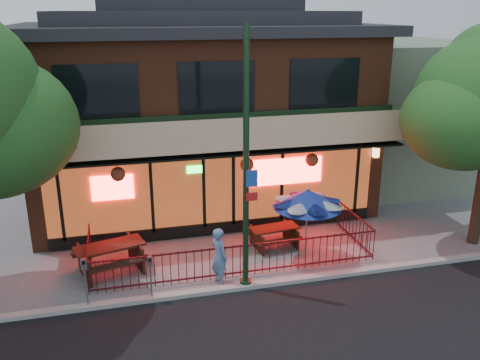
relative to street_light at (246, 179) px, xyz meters
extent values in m
plane|color=gray|center=(0.00, 0.40, -3.15)|extent=(80.00, 80.00, 0.00)
cube|color=#999993|center=(0.00, -0.10, -3.09)|extent=(80.00, 0.25, 0.12)
cube|color=brown|center=(0.00, 7.60, 0.10)|extent=(12.00, 8.00, 6.50)
cube|color=#59230F|center=(0.00, 3.58, -1.50)|extent=(11.00, 0.06, 2.60)
cube|color=#FF0C0C|center=(2.30, 3.50, -1.05)|extent=(2.60, 0.04, 0.90)
cube|color=#FF0C0C|center=(-3.40, 3.50, -1.15)|extent=(1.30, 0.04, 0.80)
cube|color=tan|center=(0.00, 3.10, 0.40)|extent=(12.20, 1.33, 1.26)
cube|color=black|center=(-3.60, 3.58, 1.85)|extent=(2.40, 0.06, 1.60)
cube|color=black|center=(0.00, 3.58, 1.85)|extent=(2.40, 0.06, 1.60)
cube|color=black|center=(3.60, 3.58, 1.85)|extent=(2.40, 0.06, 1.60)
cube|color=black|center=(0.00, 3.55, -2.90)|extent=(11.00, 0.12, 0.40)
cube|color=#FFC672|center=(5.60, 3.42, -0.60)|extent=(0.18, 0.18, 0.32)
cube|color=slate|center=(9.00, 8.10, -0.15)|extent=(6.00, 7.00, 6.00)
cube|color=#440E16|center=(0.00, 0.60, -2.20)|extent=(8.40, 0.04, 0.04)
cube|color=#440E16|center=(0.00, 0.60, -3.03)|extent=(8.40, 0.04, 0.04)
cube|color=#440E16|center=(-4.20, 1.90, -2.20)|extent=(0.04, 2.60, 0.04)
cube|color=#440E16|center=(4.20, 1.90, -2.20)|extent=(0.04, 2.60, 0.04)
cylinder|color=#440E16|center=(0.00, 0.60, -2.65)|extent=(0.02, 0.02, 1.00)
cylinder|color=#16321A|center=(0.00, 0.00, 0.35)|extent=(0.16, 0.16, 7.00)
cylinder|color=#16321A|center=(0.00, 0.00, -3.05)|extent=(0.32, 0.32, 0.20)
cube|color=#194CB2|center=(0.12, -0.15, 0.05)|extent=(0.30, 0.02, 0.45)
cube|color=red|center=(0.12, -0.15, -0.45)|extent=(0.30, 0.02, 0.22)
cube|color=#331912|center=(-4.34, 1.61, -2.75)|extent=(0.44, 1.38, 0.80)
cube|color=#331912|center=(-2.87, 2.02, -2.75)|extent=(0.44, 1.38, 0.80)
cube|color=#331912|center=(-3.60, 1.81, -2.34)|extent=(2.10, 1.31, 0.07)
cube|color=#331912|center=(-3.44, 1.24, -2.67)|extent=(1.97, 0.81, 0.05)
cube|color=#331912|center=(-3.76, 2.39, -2.67)|extent=(1.97, 0.81, 0.05)
cube|color=#331E12|center=(0.93, 2.17, -2.83)|extent=(0.18, 1.12, 0.64)
cube|color=#331E12|center=(2.14, 2.31, -2.83)|extent=(0.18, 1.12, 0.64)
cube|color=#331E12|center=(1.54, 2.24, -2.51)|extent=(1.62, 0.82, 0.05)
cube|color=#331E12|center=(1.59, 1.76, -2.77)|extent=(1.57, 0.42, 0.04)
cube|color=#331E12|center=(1.48, 2.71, -2.77)|extent=(1.57, 0.42, 0.04)
cylinder|color=gray|center=(2.17, 1.10, -2.07)|extent=(0.05, 0.05, 2.15)
cone|color=navy|center=(2.17, 1.10, -1.14)|extent=(2.05, 2.05, 0.54)
sphere|color=gray|center=(2.17, 1.10, -0.85)|extent=(0.10, 0.10, 0.10)
imported|color=#537AA6|center=(-0.67, 0.35, -2.31)|extent=(0.60, 0.72, 1.68)
cylinder|color=gray|center=(-2.58, -0.08, -2.63)|extent=(0.05, 0.05, 1.03)
cube|color=gray|center=(-2.58, -0.08, -2.00)|extent=(0.13, 0.12, 0.26)
cube|color=black|center=(-2.58, -0.13, -1.95)|extent=(0.07, 0.02, 0.09)
cylinder|color=gray|center=(-4.20, -0.08, -2.58)|extent=(0.05, 0.05, 1.15)
cube|color=gray|center=(-4.20, -0.08, -1.88)|extent=(0.15, 0.13, 0.29)
cube|color=black|center=(-4.20, -0.13, -1.81)|extent=(0.08, 0.03, 0.10)
camera|label=1|loc=(-3.18, -12.00, 4.15)|focal=38.00mm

